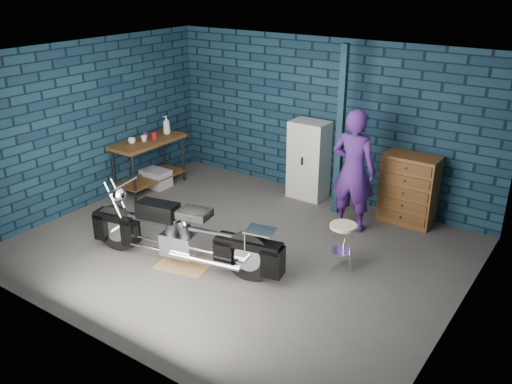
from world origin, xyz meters
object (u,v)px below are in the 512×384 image
person (353,171)px  shop_stool (342,247)px  motorcycle (183,229)px  tool_chest (409,190)px  workbench (150,164)px  storage_bin (156,178)px  locker (309,160)px

person → shop_stool: person is taller
motorcycle → tool_chest: tool_chest is taller
workbench → storage_bin: 0.32m
workbench → storage_bin: workbench is taller
locker → shop_stool: locker is taller
person → shop_stool: size_ratio=2.89×
locker → storage_bin: bearing=-155.2°
locker → shop_stool: 2.48m
storage_bin → shop_stool: shop_stool is taller
motorcycle → tool_chest: size_ratio=2.19×
storage_bin → tool_chest: tool_chest is taller
workbench → tool_chest: (4.31, 1.27, 0.09)m
workbench → motorcycle: bearing=-36.3°
person → locker: person is taller
workbench → person: size_ratio=0.75×
storage_bin → locker: 2.82m
shop_stool → workbench: bearing=171.7°
person → storage_bin: (-3.66, -0.48, -0.78)m
motorcycle → shop_stool: bearing=20.4°
workbench → motorcycle: motorcycle is taller
workbench → shop_stool: workbench is taller
workbench → shop_stool: bearing=-8.3°
workbench → storage_bin: size_ratio=2.77×
person → locker: 1.35m
person → locker: (-1.14, 0.68, -0.26)m
person → locker: size_ratio=1.38×
workbench → motorcycle: size_ratio=0.58×
locker → person: bearing=-30.9°
storage_bin → person: bearing=7.5°
motorcycle → tool_chest: 3.58m
tool_chest → motorcycle: bearing=-123.5°
workbench → motorcycle: (2.33, -1.72, 0.07)m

